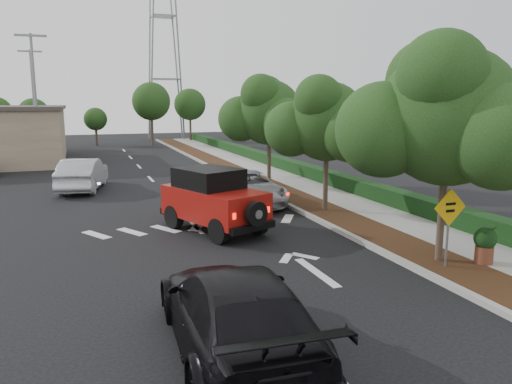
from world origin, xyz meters
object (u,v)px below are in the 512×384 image
red_jeep (211,199)px  silver_suv_ahead (249,188)px  speed_hump_sign (449,217)px  black_suv_oncoming (235,311)px

red_jeep → silver_suv_ahead: (2.78, 4.02, -0.41)m
silver_suv_ahead → red_jeep: bearing=-123.3°
speed_hump_sign → black_suv_oncoming: bearing=-160.8°
silver_suv_ahead → black_suv_oncoming: (-4.57, -12.76, 0.09)m
silver_suv_ahead → speed_hump_sign: bearing=-76.6°
black_suv_oncoming → speed_hump_sign: 7.22m
red_jeep → speed_hump_sign: (4.98, -6.33, 0.37)m
red_jeep → black_suv_oncoming: size_ratio=0.81×
black_suv_oncoming → red_jeep: bearing=-99.0°
silver_suv_ahead → speed_hump_sign: size_ratio=2.40×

